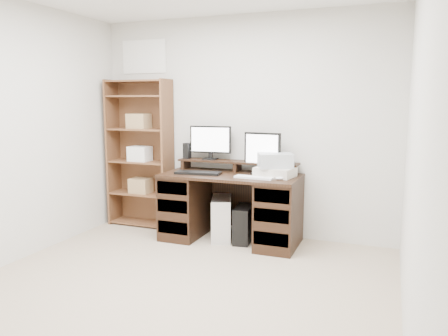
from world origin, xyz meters
The scene contains 14 objects.
room centered at (0.00, 0.00, 1.25)m, with size 3.54×4.04×2.54m.
desk centered at (-0.01, 1.64, 0.39)m, with size 1.50×0.70×0.75m.
riser_shelf centered at (-0.01, 1.85, 0.84)m, with size 1.40×0.22×0.12m.
monitor_wide centered at (-0.35, 1.86, 1.09)m, with size 0.49×0.14×0.39m.
monitor_small centered at (0.30, 1.79, 1.00)m, with size 0.42×0.17×0.45m.
speaker centered at (-0.63, 1.83, 0.96)m, with size 0.07×0.07×0.18m, color black.
keyboard_black centered at (-0.35, 1.52, 0.76)m, with size 0.50×0.17×0.03m, color black.
keyboard_white centered at (0.30, 1.49, 0.76)m, with size 0.41×0.12×0.02m, color white.
mouse centered at (0.56, 1.50, 0.77)m, with size 0.08×0.05×0.03m, color silver.
printer centered at (0.48, 1.67, 0.80)m, with size 0.39×0.29×0.10m, color beige.
basket centered at (0.48, 1.67, 0.92)m, with size 0.35×0.25×0.15m, color #9EA4A8.
tower_silver centered at (-0.13, 1.66, 0.24)m, with size 0.21×0.47×0.47m, color silver.
tower_black centered at (0.13, 1.65, 0.20)m, with size 0.22×0.42×0.40m.
bookshelf centered at (-1.28, 1.86, 0.92)m, with size 0.80×0.30×1.80m.
Camera 1 is at (1.61, -2.78, 1.55)m, focal length 35.00 mm.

